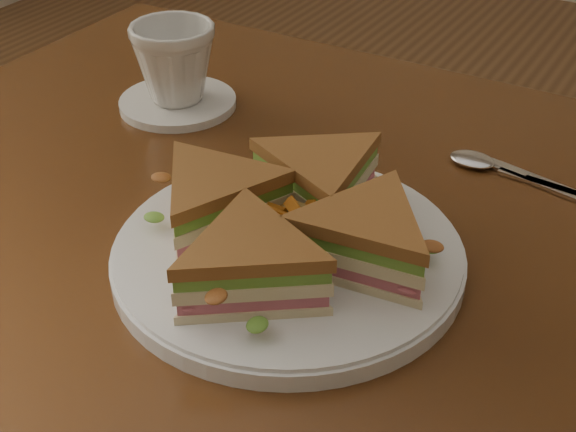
{
  "coord_description": "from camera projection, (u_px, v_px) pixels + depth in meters",
  "views": [
    {
      "loc": [
        0.22,
        -0.54,
        1.18
      ],
      "look_at": [
        -0.06,
        -0.06,
        0.8
      ],
      "focal_mm": 50.0,
      "sensor_mm": 36.0,
      "label": 1
    }
  ],
  "objects": [
    {
      "name": "table",
      "position": [
        372.0,
        330.0,
        0.78
      ],
      "size": [
        1.2,
        0.8,
        0.75
      ],
      "color": "#371C0C",
      "rests_on": "ground"
    },
    {
      "name": "saucer",
      "position": [
        178.0,
        103.0,
        0.95
      ],
      "size": [
        0.14,
        0.14,
        0.01
      ],
      "primitive_type": "cylinder",
      "color": "white",
      "rests_on": "table"
    },
    {
      "name": "sandwich_wedges",
      "position": [
        288.0,
        221.0,
        0.68
      ],
      "size": [
        0.29,
        0.29,
        0.06
      ],
      "color": "beige",
      "rests_on": "plate"
    },
    {
      "name": "spoon",
      "position": [
        493.0,
        167.0,
        0.83
      ],
      "size": [
        0.18,
        0.04,
        0.01
      ],
      "rotation": [
        0.0,
        0.0,
        -0.09
      ],
      "color": "silver",
      "rests_on": "table"
    },
    {
      "name": "knife",
      "position": [
        573.0,
        196.0,
        0.79
      ],
      "size": [
        0.21,
        0.06,
        0.0
      ],
      "rotation": [
        0.0,
        0.0,
        -0.22
      ],
      "color": "silver",
      "rests_on": "table"
    },
    {
      "name": "plate",
      "position": [
        288.0,
        256.0,
        0.7
      ],
      "size": [
        0.31,
        0.31,
        0.02
      ],
      "primitive_type": "cylinder",
      "color": "white",
      "rests_on": "table"
    },
    {
      "name": "coffee_cup",
      "position": [
        174.0,
        63.0,
        0.92
      ],
      "size": [
        0.1,
        0.1,
        0.09
      ],
      "primitive_type": "imported",
      "rotation": [
        0.0,
        0.0,
        -0.05
      ],
      "color": "white",
      "rests_on": "saucer"
    },
    {
      "name": "crisps_mound",
      "position": [
        288.0,
        225.0,
        0.68
      ],
      "size": [
        0.09,
        0.09,
        0.05
      ],
      "primitive_type": null,
      "color": "orange",
      "rests_on": "plate"
    }
  ]
}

